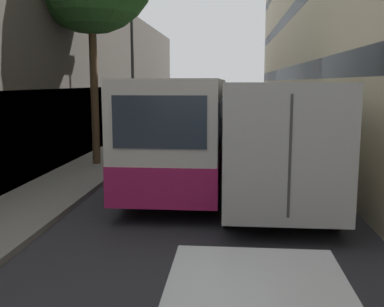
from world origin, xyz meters
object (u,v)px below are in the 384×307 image
(bus, at_px, (184,128))
(panel_van, at_px, (186,118))
(box_truck, at_px, (273,138))
(street_lamp, at_px, (132,45))

(bus, bearing_deg, panel_van, 95.65)
(bus, distance_m, box_truck, 3.35)
(box_truck, bearing_deg, bus, 139.66)
(bus, distance_m, panel_van, 11.31)
(box_truck, height_order, street_lamp, street_lamp)
(bus, distance_m, street_lamp, 6.10)
(bus, xyz_separation_m, panel_van, (-1.11, 11.24, -0.59))
(box_truck, relative_size, panel_van, 1.81)
(box_truck, bearing_deg, panel_van, 105.29)
(box_truck, xyz_separation_m, street_lamp, (-5.19, 6.83, 2.95))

